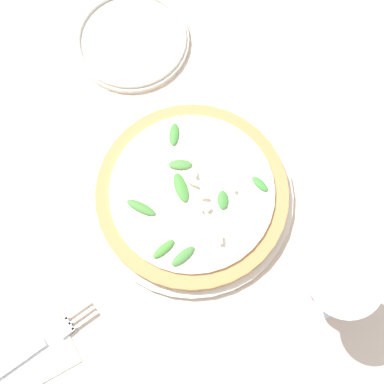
% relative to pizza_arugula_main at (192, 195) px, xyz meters
% --- Properties ---
extents(ground_plane, '(6.00, 6.00, 0.00)m').
position_rel_pizza_arugula_main_xyz_m(ground_plane, '(0.03, -0.01, -0.02)').
color(ground_plane, beige).
extents(pizza_arugula_main, '(0.32, 0.32, 0.05)m').
position_rel_pizza_arugula_main_xyz_m(pizza_arugula_main, '(0.00, 0.00, 0.00)').
color(pizza_arugula_main, silver).
rests_on(pizza_arugula_main, ground_plane).
extents(wine_glass, '(0.09, 0.09, 0.17)m').
position_rel_pizza_arugula_main_xyz_m(wine_glass, '(0.11, -0.21, 0.10)').
color(wine_glass, white).
rests_on(wine_glass, ground_plane).
extents(napkin, '(0.15, 0.11, 0.01)m').
position_rel_pizza_arugula_main_xyz_m(napkin, '(-0.31, -0.13, -0.01)').
color(napkin, white).
rests_on(napkin, ground_plane).
extents(fork, '(0.22, 0.07, 0.00)m').
position_rel_pizza_arugula_main_xyz_m(fork, '(-0.31, -0.13, -0.01)').
color(fork, silver).
rests_on(fork, ground_plane).
extents(side_plate_white, '(0.20, 0.20, 0.02)m').
position_rel_pizza_arugula_main_xyz_m(side_plate_white, '(0.01, 0.30, -0.01)').
color(side_plate_white, silver).
rests_on(side_plate_white, ground_plane).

